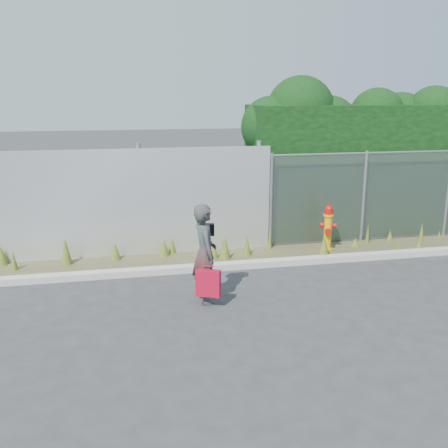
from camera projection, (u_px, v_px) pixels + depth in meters
name	position (u px, v px, depth m)	size (l,w,h in m)	color
ground	(260.00, 306.00, 7.87)	(80.00, 80.00, 0.00)	#313234
curb	(235.00, 265.00, 9.56)	(16.00, 0.22, 0.12)	#AAA39A
weed_strip	(222.00, 252.00, 10.16)	(16.00, 1.24, 0.55)	#464128
corrugated_fence	(61.00, 206.00, 9.81)	(8.50, 0.21, 2.30)	silver
chainlink_fence	(407.00, 195.00, 11.28)	(6.50, 0.07, 2.05)	gray
hedge	(393.00, 148.00, 12.04)	(7.51, 1.92, 3.66)	black
fire_hydrant	(328.00, 228.00, 10.54)	(0.34, 0.30, 1.01)	#E1A00B
woman	(205.00, 254.00, 7.88)	(0.58, 0.38, 1.60)	#0D5552
red_tote_bag	(208.00, 283.00, 7.75)	(0.38, 0.14, 0.50)	#AB0929
black_shoulder_bag	(206.00, 230.00, 8.06)	(0.26, 0.11, 0.19)	black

